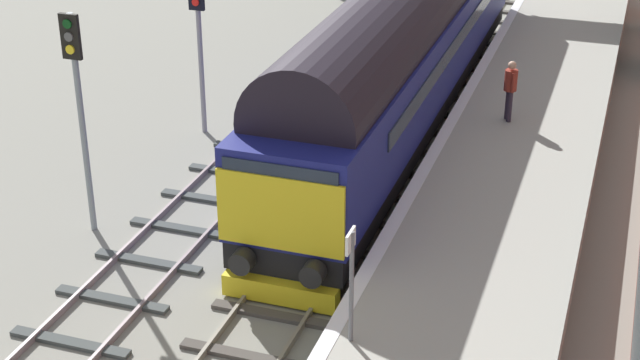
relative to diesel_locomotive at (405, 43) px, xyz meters
name	(u,v)px	position (x,y,z in m)	size (l,w,h in m)	color
ground_plane	(346,207)	(0.00, -5.40, -2.49)	(140.00, 140.00, 0.00)	gray
track_main	(346,205)	(0.00, -5.40, -2.43)	(2.50, 60.00, 0.15)	gray
track_adjacent_west	(222,185)	(-3.28, -5.40, -2.43)	(2.50, 60.00, 0.15)	gray
station_platform	(496,210)	(3.60, -5.40, -1.99)	(4.00, 44.00, 1.01)	#9D9C92
diesel_locomotive	(405,43)	(0.00, 0.00, 0.00)	(2.74, 20.04, 4.68)	black
signal_post_mid	(79,97)	(-5.21, -8.37, 0.78)	(0.44, 0.22, 5.15)	gray
signal_post_far	(199,33)	(-5.21, -2.29, 0.44)	(0.44, 0.22, 4.56)	gray
platform_number_sign	(351,270)	(2.12, -12.01, -0.07)	(0.10, 0.44, 2.14)	slate
waiting_passenger	(510,85)	(3.14, -1.10, -0.50)	(0.45, 0.47, 1.64)	#332936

